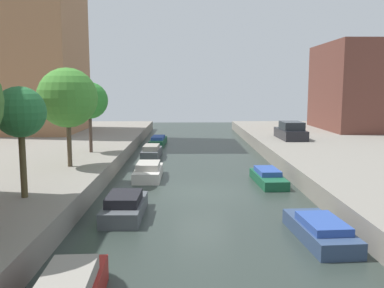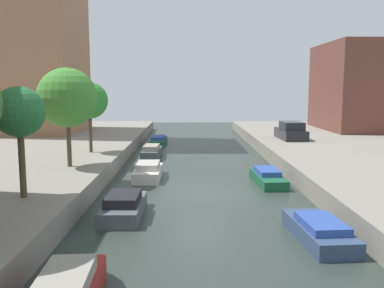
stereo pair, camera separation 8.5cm
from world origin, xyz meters
name	(u,v)px [view 1 (the left image)]	position (x,y,z in m)	size (l,w,h in m)	color
ground_plane	(202,192)	(0.00, 0.00, 0.00)	(84.00, 84.00, 0.00)	#2D3833
apartment_tower_far	(22,4)	(-16.00, 19.82, 12.89)	(10.00, 9.68, 23.78)	#9E704C
low_block_right	(373,87)	(18.00, 21.64, 5.28)	(10.00, 10.47, 8.56)	brown
street_tree_2	(20,113)	(-7.00, -4.59, 4.24)	(1.92, 1.92, 4.25)	#4C4228
street_tree_3	(67,98)	(-7.00, 1.74, 4.65)	(3.14, 3.14, 5.23)	#4D412F
street_tree_4	(90,101)	(-7.00, 6.70, 4.35)	(2.36, 2.36, 4.55)	#4C3B32
parked_car	(291,132)	(7.82, 13.60, 1.60)	(1.88, 4.29, 1.44)	black
moored_boat_left_2	(125,207)	(-3.27, -3.88, 0.41)	(1.54, 3.60, 0.97)	#4C5156
moored_boat_left_3	(148,172)	(-2.96, 3.28, 0.39)	(1.49, 3.65, 0.93)	beige
moored_boat_left_4	(152,152)	(-3.35, 10.31, 0.43)	(1.37, 3.73, 1.00)	#4C5156
moored_boat_left_5	(158,141)	(-3.34, 17.47, 0.35)	(1.43, 4.62, 0.81)	#195638
moored_boat_right_2	(320,230)	(3.82, -6.63, 0.35)	(1.72, 3.90, 0.81)	#33476B
moored_boat_right_3	(268,177)	(3.70, 1.92, 0.33)	(1.48, 3.90, 0.77)	#195638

